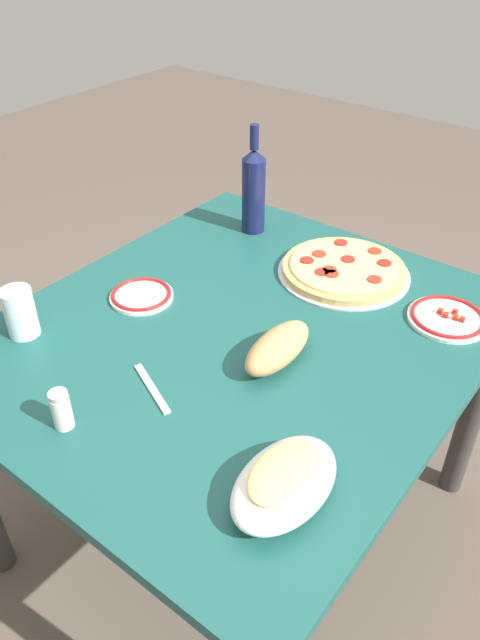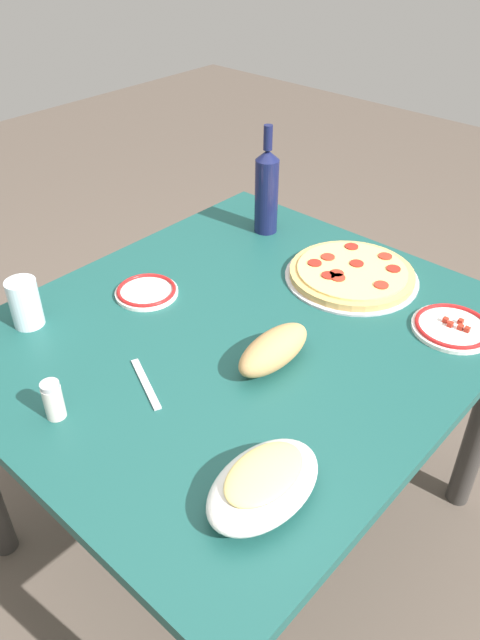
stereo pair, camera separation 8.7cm
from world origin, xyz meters
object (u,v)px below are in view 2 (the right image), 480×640
at_px(pepperoni_pizza, 352,274).
at_px(spice_shaker, 53,400).
at_px(dining_table, 240,367).
at_px(side_plate_far, 453,327).
at_px(baked_pasta_dish, 264,483).
at_px(bread_loaf, 274,349).
at_px(side_plate_near, 147,291).
at_px(water_glass, 25,303).
at_px(wine_bottle, 267,190).

height_order(pepperoni_pizza, spice_shaker, spice_shaker).
relative_size(dining_table, side_plate_far, 6.18).
height_order(baked_pasta_dish, bread_loaf, bread_loaf).
bearing_deg(dining_table, baked_pasta_dish, 46.87).
bearing_deg(side_plate_near, dining_table, 99.52).
bearing_deg(water_glass, wine_bottle, 171.29).
xyz_separation_m(side_plate_near, bread_loaf, (-0.01, 0.42, 0.03)).
distance_m(dining_table, water_glass, 0.54).
height_order(wine_bottle, side_plate_far, wine_bottle).
distance_m(pepperoni_pizza, baked_pasta_dish, 0.77).
bearing_deg(baked_pasta_dish, dining_table, -133.13).
relative_size(pepperoni_pizza, water_glass, 2.96).
bearing_deg(side_plate_near, baked_pasta_dish, 65.89).
xyz_separation_m(pepperoni_pizza, baked_pasta_dish, (0.71, 0.29, 0.03)).
relative_size(pepperoni_pizza, side_plate_near, 2.19).
relative_size(water_glass, side_plate_near, 0.74).
distance_m(baked_pasta_dish, water_glass, 0.75).
bearing_deg(pepperoni_pizza, dining_table, -10.30).
bearing_deg(pepperoni_pizza, wine_bottle, -98.89).
bearing_deg(wine_bottle, water_glass, -8.71).
relative_size(baked_pasta_dish, spice_shaker, 2.76).
relative_size(dining_table, bread_loaf, 5.67).
height_order(side_plate_near, spice_shaker, spice_shaker).
distance_m(bread_loaf, spice_shaker, 0.47).
bearing_deg(baked_pasta_dish, pepperoni_pizza, -157.78).
xyz_separation_m(side_plate_far, bread_loaf, (0.38, -0.24, 0.03)).
height_order(dining_table, bread_loaf, bread_loaf).
bearing_deg(spice_shaker, wine_bottle, -167.39).
bearing_deg(pepperoni_pizza, bread_loaf, 9.53).
distance_m(wine_bottle, spice_shaker, 0.92).
bearing_deg(wine_bottle, spice_shaker, 12.61).
distance_m(dining_table, spice_shaker, 0.49).
distance_m(dining_table, side_plate_far, 0.52).
xyz_separation_m(pepperoni_pizza, bread_loaf, (0.42, 0.07, 0.03)).
relative_size(side_plate_far, spice_shaker, 2.22).
distance_m(wine_bottle, bread_loaf, 0.64).
bearing_deg(pepperoni_pizza, baked_pasta_dish, 22.22).
bearing_deg(spice_shaker, side_plate_far, 150.16).
height_order(pepperoni_pizza, bread_loaf, bread_loaf).
height_order(pepperoni_pizza, baked_pasta_dish, baked_pasta_dish).
distance_m(dining_table, pepperoni_pizza, 0.40).
distance_m(wine_bottle, side_plate_near, 0.49).
bearing_deg(dining_table, side_plate_near, -80.48).
height_order(dining_table, spice_shaker, spice_shaker).
height_order(dining_table, side_plate_near, side_plate_near).
relative_size(baked_pasta_dish, side_plate_near, 1.47).
height_order(baked_pasta_dish, side_plate_near, baked_pasta_dish).
relative_size(side_plate_near, bread_loaf, 0.78).
bearing_deg(wine_bottle, pepperoni_pizza, 81.11).
bearing_deg(water_glass, baked_pasta_dish, 89.14).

